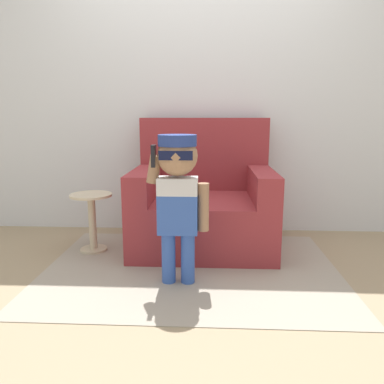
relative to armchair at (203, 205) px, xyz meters
The scene contains 6 objects.
ground_plane 0.37m from the armchair, 104.80° to the right, with size 10.00×10.00×0.00m, color #998466.
wall_back 1.07m from the armchair, 94.91° to the left, with size 10.00×0.05×2.60m.
armchair is the anchor object (origin of this frame).
person_child 0.80m from the armchair, 100.65° to the right, with size 0.38×0.28×0.93m.
side_table 0.88m from the armchair, 167.51° to the right, with size 0.32×0.32×0.45m.
rug 0.61m from the armchair, 97.84° to the right, with size 2.00×1.48×0.01m.
Camera 1 is at (0.10, -2.79, 1.03)m, focal length 35.00 mm.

